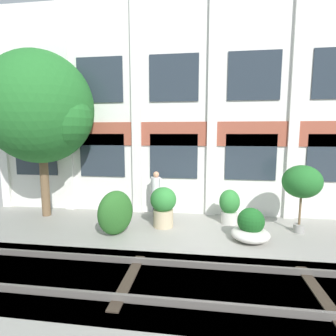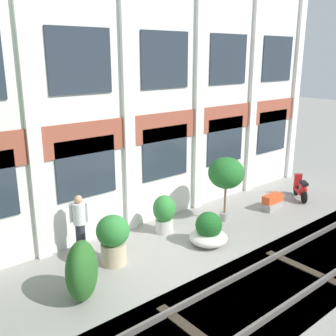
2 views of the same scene
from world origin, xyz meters
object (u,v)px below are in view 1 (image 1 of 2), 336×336
(potted_plant_glazed_jar, at_px, (163,205))
(topiary_hedge, at_px, (116,213))
(broadleaf_tree, at_px, (40,111))
(resident_by_doorway, at_px, (156,193))
(potted_plant_ribbed_drum, at_px, (229,205))
(potted_plant_wide_bowl, at_px, (251,228))
(potted_plant_terracotta_small, at_px, (302,183))

(potted_plant_glazed_jar, bearing_deg, topiary_hedge, -147.41)
(broadleaf_tree, relative_size, resident_by_doorway, 3.51)
(potted_plant_ribbed_drum, distance_m, potted_plant_glazed_jar, 2.31)
(potted_plant_ribbed_drum, xyz_separation_m, potted_plant_glazed_jar, (-2.23, -0.62, 0.10))
(potted_plant_wide_bowl, height_order, topiary_hedge, topiary_hedge)
(potted_plant_wide_bowl, bearing_deg, broadleaf_tree, 169.23)
(potted_plant_glazed_jar, bearing_deg, potted_plant_ribbed_drum, 15.61)
(potted_plant_ribbed_drum, relative_size, topiary_hedge, 0.87)
(potted_plant_ribbed_drum, distance_m, potted_plant_wide_bowl, 1.54)
(potted_plant_ribbed_drum, height_order, potted_plant_glazed_jar, potted_plant_glazed_jar)
(broadleaf_tree, xyz_separation_m, resident_by_doorway, (4.19, 0.42, -3.00))
(broadleaf_tree, distance_m, topiary_hedge, 4.82)
(potted_plant_ribbed_drum, relative_size, potted_plant_glazed_jar, 0.89)
(potted_plant_ribbed_drum, relative_size, potted_plant_terracotta_small, 0.56)
(potted_plant_glazed_jar, relative_size, potted_plant_wide_bowl, 1.21)
(broadleaf_tree, relative_size, potted_plant_glazed_jar, 4.49)
(broadleaf_tree, height_order, potted_plant_ribbed_drum, broadleaf_tree)
(broadleaf_tree, relative_size, potted_plant_ribbed_drum, 5.05)
(broadleaf_tree, bearing_deg, resident_by_doorway, 5.72)
(potted_plant_terracotta_small, height_order, potted_plant_glazed_jar, potted_plant_terracotta_small)
(resident_by_doorway, bearing_deg, broadleaf_tree, -48.34)
(topiary_hedge, bearing_deg, resident_by_doorway, 63.28)
(topiary_hedge, bearing_deg, broadleaf_tree, 156.05)
(broadleaf_tree, height_order, potted_plant_terracotta_small, broadleaf_tree)
(broadleaf_tree, bearing_deg, potted_plant_ribbed_drum, 0.38)
(broadleaf_tree, relative_size, potted_plant_terracotta_small, 2.81)
(potted_plant_terracotta_small, distance_m, potted_plant_wide_bowl, 2.22)
(potted_plant_wide_bowl, bearing_deg, topiary_hedge, -179.25)
(potted_plant_wide_bowl, relative_size, resident_by_doorway, 0.65)
(resident_by_doorway, bearing_deg, potted_plant_ribbed_drum, 117.88)
(topiary_hedge, bearing_deg, potted_plant_glazed_jar, 32.59)
(potted_plant_glazed_jar, bearing_deg, potted_plant_terracotta_small, 0.72)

